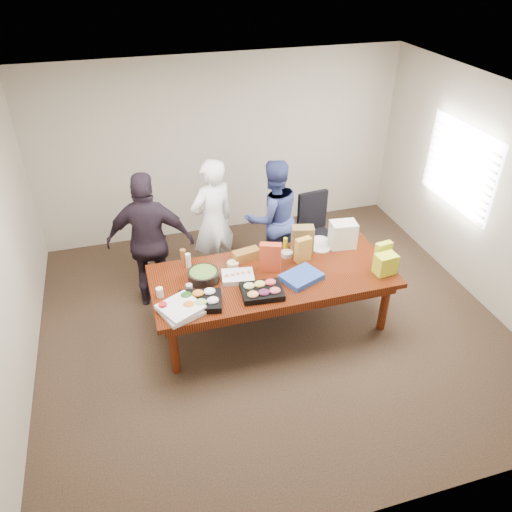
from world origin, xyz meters
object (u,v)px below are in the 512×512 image
object	(u,v)px
sheet_cake	(238,277)
salad_bowl	(203,276)
person_right	(273,218)
office_chair	(316,235)
person_center	(213,222)
conference_table	(272,300)

from	to	relation	value
sheet_cake	salad_bowl	distance (m)	0.39
person_right	sheet_cake	xyz separation A→B (m)	(-0.78, -1.13, -0.04)
sheet_cake	person_right	bearing A→B (deg)	64.53
office_chair	person_center	distance (m)	1.48
office_chair	person_right	size ratio (longest dim) A/B	0.63
person_center	person_right	bearing A→B (deg)	156.81
conference_table	sheet_cake	xyz separation A→B (m)	(-0.41, 0.02, 0.41)
person_center	conference_table	bearing A→B (deg)	89.08
office_chair	salad_bowl	size ratio (longest dim) A/B	2.87
conference_table	sheet_cake	size ratio (longest dim) A/B	7.82
person_right	sheet_cake	distance (m)	1.37
office_chair	person_center	size ratio (longest dim) A/B	0.59
person_center	salad_bowl	distance (m)	1.11
person_right	sheet_cake	bearing A→B (deg)	49.22
sheet_cake	salad_bowl	world-z (taller)	salad_bowl
sheet_cake	office_chair	bearing A→B (deg)	45.25
conference_table	salad_bowl	bearing A→B (deg)	171.76
salad_bowl	person_right	bearing A→B (deg)	41.86
person_right	conference_table	bearing A→B (deg)	66.07
office_chair	sheet_cake	size ratio (longest dim) A/B	2.89
office_chair	salad_bowl	world-z (taller)	office_chair
office_chair	person_right	bearing A→B (deg)	162.56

